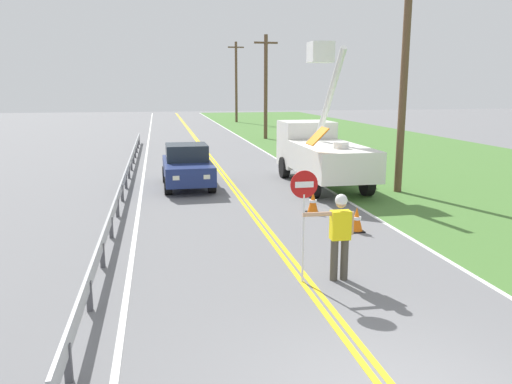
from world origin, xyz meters
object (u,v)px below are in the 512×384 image
Objects in this scene: traffic_cone_mid at (313,202)px; stop_sign_paddle at (304,201)px; utility_pole_far at (236,81)px; traffic_cone_lead at (357,220)px; utility_bucket_truck at (320,150)px; utility_pole_near at (405,68)px; flagger_worker at (340,231)px; oncoming_sedan_nearest at (187,166)px; utility_pole_mid at (266,85)px.

stop_sign_paddle is at bearing -109.29° from traffic_cone_mid.
utility_pole_far is 12.70× the size of traffic_cone_lead.
utility_pole_far is 45.45m from traffic_cone_lead.
utility_bucket_truck reaches higher than traffic_cone_mid.
utility_pole_far is (2.44, 38.14, 3.21)m from utility_bucket_truck.
utility_pole_near is at bearing -39.55° from utility_bucket_truck.
utility_bucket_truck is 5.10m from traffic_cone_mid.
flagger_worker is 5.80m from traffic_cone_mid.
oncoming_sedan_nearest is 38.72m from utility_pole_far.
utility_bucket_truck is 1.65× the size of oncoming_sedan_nearest.
traffic_cone_mid is (1.96, 5.61, -1.37)m from stop_sign_paddle.
utility_pole_mid is (4.66, 29.19, 3.04)m from flagger_worker.
utility_pole_near is 1.00× the size of utility_pole_far.
traffic_cone_mid is at bearing 78.02° from flagger_worker.
traffic_cone_lead is at bearing -96.43° from utility_pole_mid.
utility_bucket_truck reaches higher than stop_sign_paddle.
traffic_cone_lead is (4.22, -7.37, -0.50)m from oncoming_sedan_nearest.
flagger_worker is 10.49m from utility_pole_near.
flagger_worker is 0.78× the size of stop_sign_paddle.
utility_pole_near reaches higher than stop_sign_paddle.
utility_pole_mid is at bearing 68.90° from oncoming_sedan_nearest.
stop_sign_paddle is 0.26× the size of utility_pole_near.
utility_pole_far is 43.23m from traffic_cone_mid.
stop_sign_paddle is 10.93m from utility_bucket_truck.
utility_pole_mid is at bearing 79.46° from stop_sign_paddle.
oncoming_sedan_nearest is at bearing 99.06° from stop_sign_paddle.
flagger_worker is 0.44× the size of oncoming_sedan_nearest.
utility_pole_near reaches higher than utility_pole_mid.
stop_sign_paddle is 48.90m from utility_pole_far.
oncoming_sedan_nearest is at bearing 119.78° from traffic_cone_lead.
oncoming_sedan_nearest is 5.90× the size of traffic_cone_mid.
oncoming_sedan_nearest is (-2.47, 10.71, -0.21)m from flagger_worker.
flagger_worker is 1.02m from stop_sign_paddle.
traffic_cone_lead and traffic_cone_mid have the same top height.
utility_pole_near is 40.20m from utility_pole_far.
utility_pole_far is at bearing 82.81° from stop_sign_paddle.
stop_sign_paddle reaches higher than oncoming_sedan_nearest.
utility_pole_mid is at bearing 92.03° from utility_pole_near.
traffic_cone_lead is 2.36m from traffic_cone_mid.
utility_pole_near reaches higher than utility_bucket_truck.
flagger_worker is 2.61× the size of traffic_cone_lead.
stop_sign_paddle is at bearing -109.62° from utility_bucket_truck.
traffic_cone_mid is (-4.15, -42.81, -4.30)m from utility_pole_far.
stop_sign_paddle is at bearing -97.19° from utility_pole_far.
oncoming_sedan_nearest is 0.46× the size of utility_pole_far.
flagger_worker is at bearing -1.51° from stop_sign_paddle.
utility_pole_far is at bearing 85.44° from traffic_cone_lead.
oncoming_sedan_nearest is 0.46× the size of utility_pole_near.
flagger_worker is 0.27× the size of utility_bucket_truck.
utility_pole_near is 12.73× the size of traffic_cone_mid.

